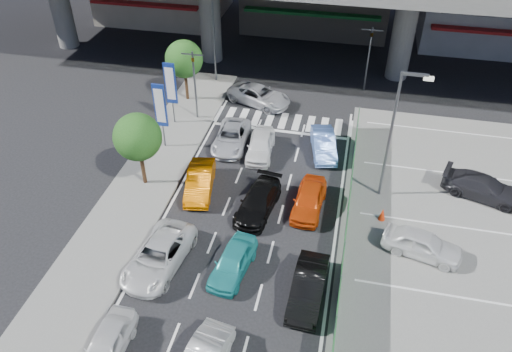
% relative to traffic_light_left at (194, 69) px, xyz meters
% --- Properties ---
extents(ground, '(120.00, 120.00, 0.00)m').
position_rel_traffic_light_left_xyz_m(ground, '(6.20, -12.00, -3.94)').
color(ground, black).
rests_on(ground, ground).
extents(parking_lot, '(12.00, 28.00, 0.06)m').
position_rel_traffic_light_left_xyz_m(parking_lot, '(17.20, -10.00, -3.91)').
color(parking_lot, slate).
rests_on(parking_lot, ground).
extents(sidewalk_left, '(4.00, 30.00, 0.12)m').
position_rel_traffic_light_left_xyz_m(sidewalk_left, '(-0.80, -8.00, -3.88)').
color(sidewalk_left, slate).
rests_on(sidewalk_left, ground).
extents(fence_run, '(0.16, 22.00, 1.80)m').
position_rel_traffic_light_left_xyz_m(fence_run, '(11.50, -11.00, -3.04)').
color(fence_run, '#21602C').
rests_on(fence_run, ground).
extents(traffic_light_left, '(1.60, 1.24, 5.20)m').
position_rel_traffic_light_left_xyz_m(traffic_light_left, '(0.00, 0.00, 0.00)').
color(traffic_light_left, '#595B60').
rests_on(traffic_light_left, ground).
extents(traffic_light_right, '(1.60, 1.24, 5.20)m').
position_rel_traffic_light_left_xyz_m(traffic_light_right, '(11.70, 7.00, 0.00)').
color(traffic_light_right, '#595B60').
rests_on(traffic_light_right, ground).
extents(street_lamp_right, '(1.65, 0.22, 8.00)m').
position_rel_traffic_light_left_xyz_m(street_lamp_right, '(13.37, -6.00, 0.83)').
color(street_lamp_right, '#595B60').
rests_on(street_lamp_right, ground).
extents(street_lamp_left, '(1.65, 0.22, 8.00)m').
position_rel_traffic_light_left_xyz_m(street_lamp_left, '(-0.13, 6.00, 0.83)').
color(street_lamp_left, '#595B60').
rests_on(street_lamp_left, ground).
extents(signboard_near, '(0.80, 0.14, 4.70)m').
position_rel_traffic_light_left_xyz_m(signboard_near, '(-1.00, -4.01, -0.87)').
color(signboard_near, '#595B60').
rests_on(signboard_near, ground).
extents(signboard_far, '(0.80, 0.14, 4.70)m').
position_rel_traffic_light_left_xyz_m(signboard_far, '(-1.40, -1.01, -0.87)').
color(signboard_far, '#595B60').
rests_on(signboard_far, ground).
extents(tree_near, '(2.80, 2.80, 4.80)m').
position_rel_traffic_light_left_xyz_m(tree_near, '(-0.80, -8.00, -0.55)').
color(tree_near, '#382314').
rests_on(tree_near, ground).
extents(tree_far, '(2.80, 2.80, 4.80)m').
position_rel_traffic_light_left_xyz_m(tree_far, '(-1.60, 2.50, -0.55)').
color(tree_far, '#382314').
rests_on(tree_far, ground).
extents(van_white_back_left, '(1.55, 3.80, 1.29)m').
position_rel_traffic_light_left_xyz_m(van_white_back_left, '(2.18, -19.33, -3.29)').
color(van_white_back_left, silver).
rests_on(van_white_back_left, ground).
extents(sedan_white_mid_left, '(2.87, 5.21, 1.38)m').
position_rel_traffic_light_left_xyz_m(sedan_white_mid_left, '(2.49, -14.08, -3.25)').
color(sedan_white_mid_left, silver).
rests_on(sedan_white_mid_left, ground).
extents(taxi_teal_mid, '(2.06, 4.01, 1.30)m').
position_rel_traffic_light_left_xyz_m(taxi_teal_mid, '(6.21, -13.66, -3.28)').
color(taxi_teal_mid, teal).
rests_on(taxi_teal_mid, ground).
extents(hatch_black_mid_right, '(1.63, 4.24, 1.38)m').
position_rel_traffic_light_left_xyz_m(hatch_black_mid_right, '(10.06, -14.47, -3.25)').
color(hatch_black_mid_right, black).
rests_on(hatch_black_mid_right, ground).
extents(taxi_orange_left, '(2.17, 4.38, 1.38)m').
position_rel_traffic_light_left_xyz_m(taxi_orange_left, '(2.70, -7.92, -3.25)').
color(taxi_orange_left, '#CD6100').
rests_on(taxi_orange_left, ground).
extents(sedan_black_mid, '(2.35, 4.61, 1.28)m').
position_rel_traffic_light_left_xyz_m(sedan_black_mid, '(6.47, -8.95, -3.30)').
color(sedan_black_mid, black).
rests_on(sedan_black_mid, ground).
extents(taxi_orange_right, '(1.85, 4.14, 1.38)m').
position_rel_traffic_light_left_xyz_m(taxi_orange_right, '(9.26, -8.17, -3.25)').
color(taxi_orange_right, '#D0410C').
rests_on(taxi_orange_right, ground).
extents(wagon_silver_front_left, '(2.28, 4.61, 1.26)m').
position_rel_traffic_light_left_xyz_m(wagon_silver_front_left, '(3.31, -2.84, -3.31)').
color(wagon_silver_front_left, '#BABBC2').
rests_on(wagon_silver_front_left, ground).
extents(sedan_white_front_mid, '(1.89, 4.15, 1.38)m').
position_rel_traffic_light_left_xyz_m(sedan_white_front_mid, '(5.44, -3.41, -3.25)').
color(sedan_white_front_mid, white).
rests_on(sedan_white_front_mid, ground).
extents(kei_truck_front_right, '(2.26, 4.28, 1.34)m').
position_rel_traffic_light_left_xyz_m(kei_truck_front_right, '(9.46, -2.37, -3.27)').
color(kei_truck_front_right, '#5780D4').
rests_on(kei_truck_front_right, ground).
extents(crossing_wagon_silver, '(5.42, 3.95, 1.37)m').
position_rel_traffic_light_left_xyz_m(crossing_wagon_silver, '(3.96, 3.12, -3.25)').
color(crossing_wagon_silver, '#AFB0B6').
rests_on(crossing_wagon_silver, ground).
extents(parked_sedan_white, '(4.28, 2.53, 1.37)m').
position_rel_traffic_light_left_xyz_m(parked_sedan_white, '(15.41, -10.47, -3.19)').
color(parked_sedan_white, silver).
rests_on(parked_sedan_white, parking_lot).
extents(parked_sedan_dgrey, '(4.93, 3.17, 1.33)m').
position_rel_traffic_light_left_xyz_m(parked_sedan_dgrey, '(19.06, -4.94, -3.21)').
color(parked_sedan_dgrey, '#28272C').
rests_on(parked_sedan_dgrey, parking_lot).
extents(traffic_cone, '(0.44, 0.44, 0.76)m').
position_rel_traffic_light_left_xyz_m(traffic_cone, '(13.39, -8.25, -3.50)').
color(traffic_cone, red).
rests_on(traffic_cone, parking_lot).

